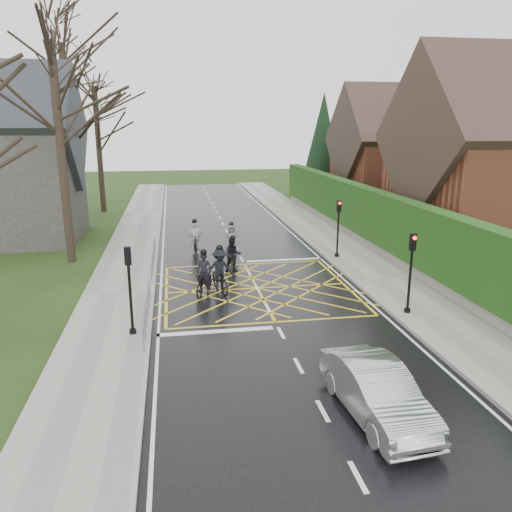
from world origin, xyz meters
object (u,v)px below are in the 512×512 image
object	(u,v)px
cyclist_back	(233,258)
car	(377,391)
cyclist_mid	(220,274)
cyclist_rear	(204,280)
cyclist_lead	(232,243)
cyclist_front	(195,241)

from	to	relation	value
cyclist_back	car	world-z (taller)	cyclist_back
cyclist_back	cyclist_mid	world-z (taller)	cyclist_mid
car	cyclist_back	bearing A→B (deg)	93.70
cyclist_rear	cyclist_back	distance (m)	3.52
cyclist_lead	car	world-z (taller)	cyclist_lead
cyclist_lead	car	bearing A→B (deg)	-84.14
cyclist_rear	cyclist_lead	xyz separation A→B (m)	(1.97, 6.52, -0.00)
cyclist_front	car	distance (m)	17.43
cyclist_rear	cyclist_back	world-z (taller)	cyclist_rear
cyclist_back	cyclist_front	bearing A→B (deg)	118.46
cyclist_mid	car	size ratio (longest dim) A/B	0.54
cyclist_front	car	world-z (taller)	cyclist_front
cyclist_rear	car	world-z (taller)	cyclist_rear
cyclist_mid	cyclist_front	xyz separation A→B (m)	(-0.76, 6.71, -0.02)
cyclist_front	cyclist_lead	size ratio (longest dim) A/B	1.05
cyclist_rear	cyclist_mid	xyz separation A→B (m)	(0.71, 0.28, 0.11)
cyclist_rear	cyclist_front	distance (m)	6.98
cyclist_back	car	xyz separation A→B (m)	(1.99, -13.18, -0.02)
cyclist_rear	cyclist_front	bearing A→B (deg)	111.15
cyclist_mid	cyclist_rear	bearing A→B (deg)	-170.15
cyclist_front	cyclist_lead	xyz separation A→B (m)	(2.02, -0.46, -0.10)
cyclist_rear	car	bearing A→B (deg)	-49.54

